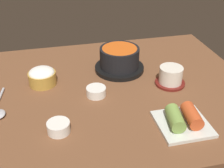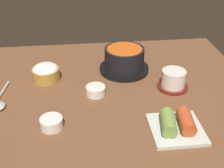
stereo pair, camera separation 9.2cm
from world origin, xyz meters
TOP-DOWN VIEW (x-y plane):
  - dining_table at (0.00, 0.00)cm, footprint 100.00×76.00cm
  - stone_pot at (8.01, 11.93)cm, footprint 17.95×17.95cm
  - rice_bowl at (-19.68, 8.15)cm, footprint 9.23×9.23cm
  - tea_cup_with_saucer at (22.25, -1.66)cm, footprint 10.10×10.10cm
  - banchan_cup_center at (-3.36, -2.77)cm, footprint 6.28×6.28cm
  - kimchi_plate at (17.02, -22.86)cm, footprint 13.89×13.89cm
  - side_bowl_near at (-16.25, -17.77)cm, footprint 6.18×6.18cm
  - spoon at (-32.81, -4.76)cm, footprint 4.28×17.34cm

SIDE VIEW (x-z plane):
  - dining_table at x=0.00cm, z-range 0.00..2.00cm
  - spoon at x=-32.81cm, z-range 1.94..3.29cm
  - banchan_cup_center at x=-3.36cm, z-range 2.12..4.97cm
  - side_bowl_near at x=-16.25cm, z-range 2.12..5.13cm
  - kimchi_plate at x=17.02cm, z-range 1.44..6.35cm
  - rice_bowl at x=-19.68cm, z-range 2.03..8.03cm
  - tea_cup_with_saucer at x=22.25cm, z-range 1.91..8.24cm
  - stone_pot at x=8.01cm, z-range 1.87..10.59cm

